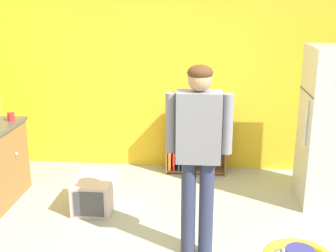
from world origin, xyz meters
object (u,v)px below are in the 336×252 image
(pet_carrier, at_px, (95,193))
(red_cup, at_px, (11,117))
(refrigerator, at_px, (336,128))
(bookshelf, at_px, (192,146))
(standing_person, at_px, (199,145))

(pet_carrier, distance_m, red_cup, 1.34)
(refrigerator, bearing_deg, bookshelf, 154.32)
(bookshelf, distance_m, red_cup, 2.32)
(standing_person, distance_m, red_cup, 2.47)
(refrigerator, xyz_separation_m, red_cup, (-3.69, -0.08, 0.06))
(bookshelf, bearing_deg, red_cup, -157.67)
(red_cup, bearing_deg, pet_carrier, -18.03)
(bookshelf, bearing_deg, standing_person, -86.64)
(bookshelf, relative_size, standing_person, 0.49)
(refrigerator, xyz_separation_m, bookshelf, (-1.61, 0.78, -0.53))
(red_cup, bearing_deg, bookshelf, 22.33)
(standing_person, height_order, pet_carrier, standing_person)
(pet_carrier, bearing_deg, bookshelf, 49.13)
(refrigerator, relative_size, standing_person, 1.02)
(bookshelf, xyz_separation_m, standing_person, (0.12, -1.98, 0.69))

